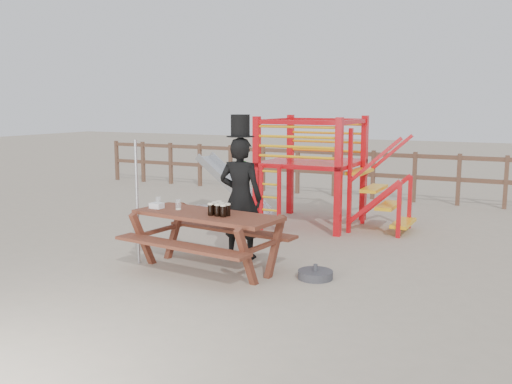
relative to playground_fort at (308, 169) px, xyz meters
name	(u,v)px	position (x,y,z in m)	size (l,w,h in m)	color
ground	(207,269)	(-0.12, -3.58, -1.07)	(60.00, 60.00, 0.00)	tan
back_fence	(353,168)	(-0.12, 3.42, -0.34)	(15.09, 0.09, 1.20)	brown
playground_fort	(308,169)	(0.00, 0.00, 0.00)	(4.71, 1.84, 2.10)	red
picnic_table	(207,234)	(-0.10, -3.61, -0.55)	(2.28, 1.70, 0.82)	brown
man_with_hat	(241,195)	(0.00, -2.78, -0.10)	(0.72, 0.51, 2.18)	black
metal_pole	(137,202)	(-1.19, -3.75, -0.16)	(0.04, 0.04, 1.82)	#B2B2B7
parasol_base	(315,275)	(1.41, -3.29, -1.02)	(0.47, 0.47, 0.20)	#3A3A40
paper_bag	(157,206)	(-0.95, -3.61, -0.21)	(0.18, 0.14, 0.08)	white
stout_pints	(219,209)	(0.13, -3.65, -0.16)	(0.30, 0.30, 0.17)	black
empty_glasses	(168,204)	(-0.80, -3.54, -0.18)	(0.47, 0.13, 0.15)	silver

